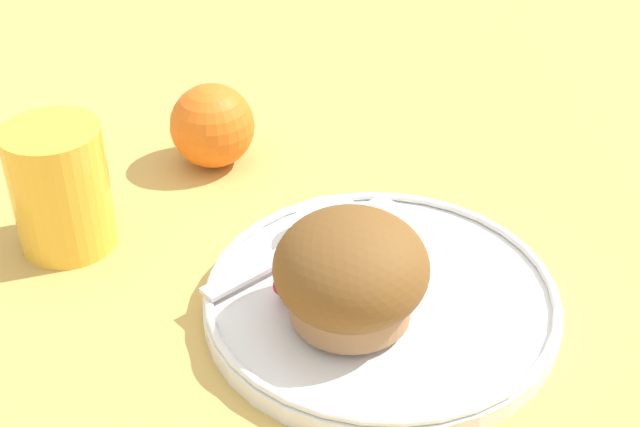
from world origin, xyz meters
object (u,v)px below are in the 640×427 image
object	(u,v)px
butter_knife	(303,245)
orange_fruit	(212,126)
muffin	(351,274)
juice_glass	(60,188)

from	to	relation	value
butter_knife	orange_fruit	size ratio (longest dim) A/B	2.35
muffin	butter_knife	bearing A→B (deg)	55.16
muffin	butter_knife	xyz separation A→B (m)	(0.05, 0.07, -0.03)
butter_knife	juice_glass	size ratio (longest dim) A/B	1.73
orange_fruit	juice_glass	bearing A→B (deg)	171.13
muffin	juice_glass	bearing A→B (deg)	94.81
muffin	juice_glass	world-z (taller)	juice_glass
muffin	orange_fruit	bearing A→B (deg)	58.03
butter_knife	juice_glass	distance (m)	0.19
muffin	orange_fruit	distance (m)	0.25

